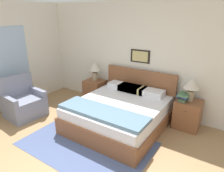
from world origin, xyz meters
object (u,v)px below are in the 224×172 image
(nightstand_by_door, at_px, (187,114))
(table_lamp_near_window, at_px, (95,68))
(nightstand_near_window, at_px, (95,91))
(table_lamp_by_door, at_px, (192,85))
(bed, at_px, (120,112))
(armchair, at_px, (24,103))

(nightstand_by_door, relative_size, table_lamp_near_window, 1.23)
(nightstand_near_window, distance_m, table_lamp_near_window, 0.64)
(table_lamp_near_window, bearing_deg, nightstand_near_window, -62.26)
(table_lamp_by_door, bearing_deg, nightstand_near_window, -179.47)
(bed, distance_m, nightstand_near_window, 1.42)
(nightstand_by_door, bearing_deg, table_lamp_near_window, 179.47)
(nightstand_by_door, distance_m, table_lamp_by_door, 0.64)
(bed, height_order, table_lamp_by_door, table_lamp_by_door)
(nightstand_near_window, xyz_separation_m, table_lamp_near_window, (-0.01, 0.02, 0.64))
(nightstand_by_door, height_order, table_lamp_by_door, table_lamp_by_door)
(table_lamp_near_window, bearing_deg, nightstand_by_door, -0.53)
(table_lamp_by_door, bearing_deg, table_lamp_near_window, 180.00)
(bed, xyz_separation_m, armchair, (-2.12, -0.87, 0.01))
(bed, relative_size, table_lamp_by_door, 3.98)
(nightstand_by_door, bearing_deg, table_lamp_by_door, 98.86)
(armchair, relative_size, nightstand_by_door, 1.58)
(nightstand_near_window, distance_m, table_lamp_by_door, 2.54)
(nightstand_near_window, height_order, nightstand_by_door, same)
(armchair, height_order, table_lamp_near_window, table_lamp_near_window)
(table_lamp_near_window, height_order, table_lamp_by_door, same)
(table_lamp_near_window, xyz_separation_m, table_lamp_by_door, (2.47, 0.00, 0.00))
(bed, relative_size, nightstand_by_door, 3.22)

